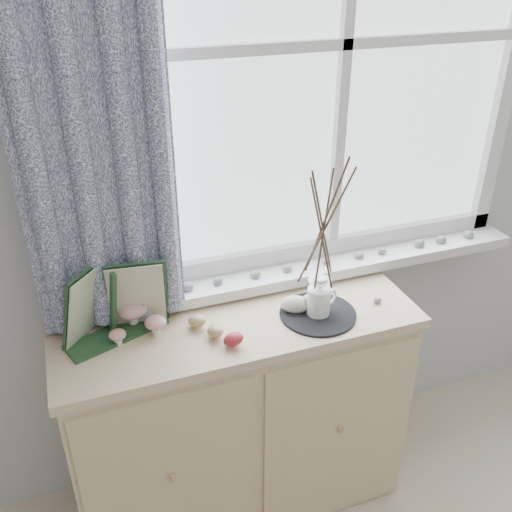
# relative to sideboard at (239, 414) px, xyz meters

# --- Properties ---
(sideboard) EXTENTS (1.20, 0.45, 0.85)m
(sideboard) POSITION_rel_sideboard_xyz_m (0.00, 0.00, 0.00)
(sideboard) COLOR beige
(sideboard) RESTS_ON ground
(botanical_book) EXTENTS (0.40, 0.25, 0.26)m
(botanical_book) POSITION_rel_sideboard_xyz_m (-0.38, 0.01, 0.55)
(botanical_book) COLOR #204324
(botanical_book) RESTS_ON sideboard
(toadstool_cluster) EXTENTS (0.18, 0.16, 0.09)m
(toadstool_cluster) POSITION_rel_sideboard_xyz_m (-0.32, 0.05, 0.48)
(toadstool_cluster) COLOR white
(toadstool_cluster) RESTS_ON sideboard
(wooden_eggs) EXTENTS (0.13, 0.17, 0.06)m
(wooden_eggs) POSITION_rel_sideboard_xyz_m (-0.09, -0.07, 0.45)
(wooden_eggs) COLOR tan
(wooden_eggs) RESTS_ON sideboard
(songbird_figurine) EXTENTS (0.14, 0.11, 0.07)m
(songbird_figurine) POSITION_rel_sideboard_xyz_m (0.19, -0.03, 0.46)
(songbird_figurine) COLOR white
(songbird_figurine) RESTS_ON sideboard
(crocheted_doily) EXTENTS (0.25, 0.25, 0.01)m
(crocheted_doily) POSITION_rel_sideboard_xyz_m (0.26, -0.07, 0.43)
(crocheted_doily) COLOR black
(crocheted_doily) RESTS_ON sideboard
(twig_pitcher) EXTENTS (0.27, 0.27, 0.58)m
(twig_pitcher) POSITION_rel_sideboard_xyz_m (0.26, -0.07, 0.76)
(twig_pitcher) COLOR white
(twig_pitcher) RESTS_ON crocheted_doily
(sideboard_pebbles) EXTENTS (0.33, 0.23, 0.02)m
(sideboard_pebbles) POSITION_rel_sideboard_xyz_m (0.30, 0.00, 0.43)
(sideboard_pebbles) COLOR gray
(sideboard_pebbles) RESTS_ON sideboard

